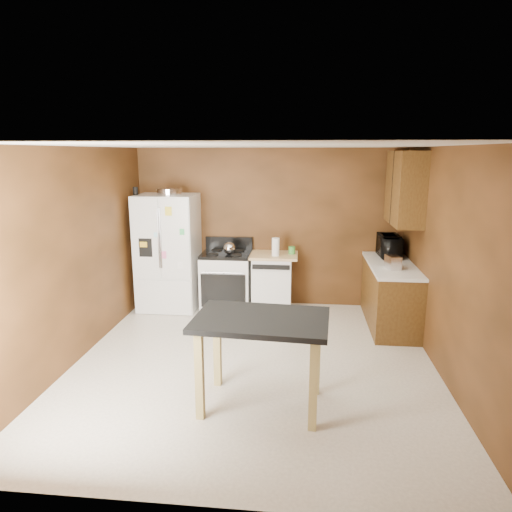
% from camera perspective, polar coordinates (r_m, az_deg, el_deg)
% --- Properties ---
extents(floor, '(4.50, 4.50, 0.00)m').
position_cam_1_polar(floor, '(5.52, -0.27, -13.28)').
color(floor, white).
rests_on(floor, ground).
extents(ceiling, '(4.50, 4.50, 0.00)m').
position_cam_1_polar(ceiling, '(4.96, -0.30, 13.63)').
color(ceiling, white).
rests_on(ceiling, ground).
extents(wall_back, '(4.20, 0.00, 4.20)m').
position_cam_1_polar(wall_back, '(7.30, 1.62, 3.53)').
color(wall_back, brown).
rests_on(wall_back, ground).
extents(wall_front, '(4.20, 0.00, 4.20)m').
position_cam_1_polar(wall_front, '(2.98, -5.04, -10.63)').
color(wall_front, brown).
rests_on(wall_front, ground).
extents(wall_left, '(0.00, 4.50, 4.50)m').
position_cam_1_polar(wall_left, '(5.71, -21.72, -0.02)').
color(wall_left, brown).
rests_on(wall_left, ground).
extents(wall_right, '(0.00, 4.50, 4.50)m').
position_cam_1_polar(wall_right, '(5.30, 22.89, -1.06)').
color(wall_right, brown).
rests_on(wall_right, ground).
extents(roasting_pan, '(0.39, 0.39, 0.10)m').
position_cam_1_polar(roasting_pan, '(7.10, -10.75, 7.92)').
color(roasting_pan, silver).
rests_on(roasting_pan, refrigerator).
extents(pen_cup, '(0.08, 0.08, 0.12)m').
position_cam_1_polar(pen_cup, '(7.20, -14.83, 7.87)').
color(pen_cup, black).
rests_on(pen_cup, refrigerator).
extents(kettle, '(0.19, 0.19, 0.19)m').
position_cam_1_polar(kettle, '(7.00, -3.35, 0.98)').
color(kettle, silver).
rests_on(kettle, gas_range).
extents(paper_towel, '(0.14, 0.14, 0.27)m').
position_cam_1_polar(paper_towel, '(6.93, 2.47, 1.13)').
color(paper_towel, white).
rests_on(paper_towel, dishwasher).
extents(green_canister, '(0.12, 0.12, 0.11)m').
position_cam_1_polar(green_canister, '(7.09, 4.50, 0.73)').
color(green_canister, green).
rests_on(green_canister, dishwasher).
extents(toaster, '(0.20, 0.27, 0.18)m').
position_cam_1_polar(toaster, '(6.40, 16.74, -0.73)').
color(toaster, silver).
rests_on(toaster, right_cabinets).
extents(microwave, '(0.39, 0.55, 0.29)m').
position_cam_1_polar(microwave, '(7.12, 16.34, 1.11)').
color(microwave, black).
rests_on(microwave, right_cabinets).
extents(refrigerator, '(0.90, 0.80, 1.80)m').
position_cam_1_polar(refrigerator, '(7.27, -10.91, 0.46)').
color(refrigerator, white).
rests_on(refrigerator, ground).
extents(gas_range, '(0.76, 0.68, 1.10)m').
position_cam_1_polar(gas_range, '(7.23, -3.69, -2.99)').
color(gas_range, white).
rests_on(gas_range, ground).
extents(dishwasher, '(0.78, 0.63, 0.89)m').
position_cam_1_polar(dishwasher, '(7.17, 2.04, -3.17)').
color(dishwasher, white).
rests_on(dishwasher, ground).
extents(right_cabinets, '(0.63, 1.58, 2.45)m').
position_cam_1_polar(right_cabinets, '(6.72, 16.93, -0.83)').
color(right_cabinets, brown).
rests_on(right_cabinets, ground).
extents(island, '(1.32, 0.93, 0.91)m').
position_cam_1_polar(island, '(4.38, 0.65, -9.39)').
color(island, black).
rests_on(island, ground).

